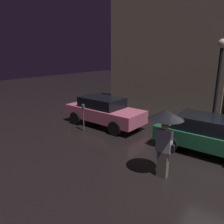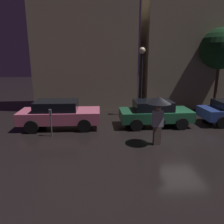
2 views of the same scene
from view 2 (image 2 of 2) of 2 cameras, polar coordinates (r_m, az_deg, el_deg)
The scene contains 9 objects.
ground_plane at distance 11.66m, azimuth 17.33°, elevation -5.53°, with size 60.00×60.00×0.00m, color black.
building_facade_left at distance 16.63m, azimuth -6.94°, elevation 16.50°, with size 7.18×3.00×8.87m.
building_facade_right at distance 18.30m, azimuth 20.90°, elevation 14.38°, with size 7.92×3.00×8.14m.
parked_car_pink at distance 12.23m, azimuth -13.61°, elevation -0.41°, with size 4.35×1.91×1.51m.
parked_car_green at distance 12.49m, azimuth 11.08°, elevation -0.15°, with size 3.97×1.90×1.44m.
pedestrian_with_umbrella at distance 9.61m, azimuth 12.07°, elevation 1.06°, with size 1.05×1.05×2.18m.
parking_meter at distance 11.01m, azimuth -15.70°, elevation -2.01°, with size 0.12×0.10×1.36m.
street_lamp_near at distance 14.10m, azimuth 7.72°, elevation 10.66°, with size 0.39×0.39×4.35m.
street_tree at distance 16.58m, azimuth 26.51°, elevation 14.54°, with size 2.69×2.69×5.63m.
Camera 2 is at (-4.27, -10.11, 3.93)m, focal length 35.00 mm.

